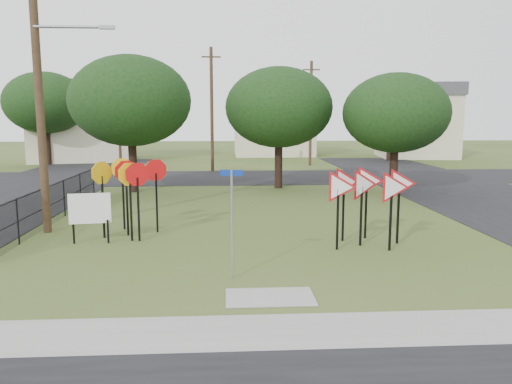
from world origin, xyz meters
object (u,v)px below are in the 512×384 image
yield_sign_cluster (367,188)px  info_board (90,210)px  stop_sign_cluster (129,180)px  street_name_sign (232,216)px

yield_sign_cluster → info_board: bearing=175.6°
stop_sign_cluster → info_board: size_ratio=1.59×
street_name_sign → stop_sign_cluster: bearing=125.6°
street_name_sign → stop_sign_cluster: (-3.41, 4.77, 0.32)m
street_name_sign → info_board: 5.92m
yield_sign_cluster → stop_sign_cluster: bearing=168.0°
street_name_sign → yield_sign_cluster: size_ratio=0.87×
street_name_sign → info_board: (-4.50, 3.80, -0.52)m
stop_sign_cluster → info_board: bearing=-138.5°
stop_sign_cluster → yield_sign_cluster: stop_sign_cluster is taller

